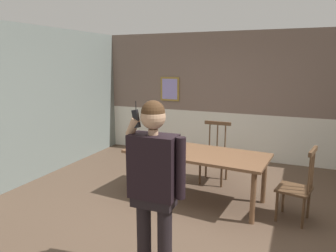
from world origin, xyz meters
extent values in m
plane|color=brown|center=(0.00, 0.00, 0.00)|extent=(6.85, 6.85, 0.00)
cube|color=#756056|center=(0.00, 2.85, 1.84)|extent=(6.23, 0.12, 1.70)
cube|color=silver|center=(0.00, 2.86, 0.50)|extent=(6.23, 0.14, 0.99)
cube|color=silver|center=(0.00, 2.83, 0.99)|extent=(6.23, 0.05, 0.06)
cube|color=olive|center=(-1.54, 2.78, 1.46)|extent=(0.45, 0.03, 0.54)
cube|color=#978DD7|center=(-1.54, 2.76, 1.46)|extent=(0.37, 0.01, 0.46)
cube|color=slate|center=(-3.11, 0.00, 1.35)|extent=(0.12, 5.70, 2.70)
cube|color=brown|center=(-0.15, 0.46, 0.73)|extent=(2.16, 1.08, 0.04)
cylinder|color=brown|center=(-1.13, 0.19, 0.36)|extent=(0.07, 0.07, 0.71)
cylinder|color=brown|center=(0.76, 0.03, 0.36)|extent=(0.07, 0.07, 0.71)
cylinder|color=brown|center=(-1.07, 0.89, 0.36)|extent=(0.07, 0.07, 0.71)
cylinder|color=brown|center=(0.82, 0.73, 0.36)|extent=(0.07, 0.07, 0.71)
cube|color=#513823|center=(-0.08, 1.26, 0.46)|extent=(0.47, 0.47, 0.03)
cube|color=#513823|center=(-0.09, 1.47, 1.01)|extent=(0.47, 0.04, 0.06)
cylinder|color=#513823|center=(0.06, 1.47, 0.76)|extent=(0.02, 0.02, 0.56)
cylinder|color=#513823|center=(-0.09, 1.47, 0.76)|extent=(0.02, 0.02, 0.56)
cylinder|color=#513823|center=(-0.23, 1.47, 0.76)|extent=(0.02, 0.02, 0.56)
cylinder|color=#513823|center=(0.10, 1.07, 0.22)|extent=(0.04, 0.04, 0.45)
cylinder|color=#513823|center=(-0.27, 1.07, 0.22)|extent=(0.04, 0.04, 0.45)
cylinder|color=#513823|center=(0.10, 1.45, 0.22)|extent=(0.04, 0.04, 0.45)
cylinder|color=#513823|center=(-0.27, 1.44, 0.22)|extent=(0.04, 0.04, 0.45)
cube|color=#513823|center=(1.24, 0.34, 0.43)|extent=(0.48, 0.48, 0.03)
cube|color=#513823|center=(1.42, 0.30, 0.98)|extent=(0.12, 0.41, 0.06)
cylinder|color=#513823|center=(1.40, 0.18, 0.73)|extent=(0.02, 0.02, 0.56)
cylinder|color=#513823|center=(1.42, 0.30, 0.73)|extent=(0.02, 0.02, 0.56)
cylinder|color=#513823|center=(1.44, 0.42, 0.73)|extent=(0.02, 0.02, 0.56)
cylinder|color=#513823|center=(1.04, 0.21, 0.21)|extent=(0.04, 0.04, 0.42)
cylinder|color=#513823|center=(1.11, 0.53, 0.21)|extent=(0.04, 0.04, 0.42)
cylinder|color=#513823|center=(1.37, 0.15, 0.21)|extent=(0.04, 0.04, 0.42)
cylinder|color=#513823|center=(1.43, 0.47, 0.21)|extent=(0.04, 0.04, 0.42)
cylinder|color=black|center=(0.14, -1.40, 0.42)|extent=(0.14, 0.14, 0.84)
cylinder|color=black|center=(-0.08, -1.40, 0.42)|extent=(0.14, 0.14, 0.84)
cube|color=black|center=(0.03, -1.40, 0.81)|extent=(0.40, 0.23, 0.12)
cube|color=black|center=(0.03, -1.40, 1.14)|extent=(0.44, 0.25, 0.59)
cylinder|color=black|center=(0.29, -1.40, 1.15)|extent=(0.09, 0.09, 0.56)
cylinder|color=tan|center=(-0.17, -1.42, 1.49)|extent=(0.18, 0.13, 0.20)
cylinder|color=tan|center=(0.03, -1.40, 1.46)|extent=(0.09, 0.09, 0.05)
sphere|color=tan|center=(0.03, -1.40, 1.60)|extent=(0.23, 0.23, 0.23)
sphere|color=#472D19|center=(0.03, -1.40, 1.64)|extent=(0.22, 0.22, 0.22)
cube|color=black|center=(-0.12, -1.43, 1.57)|extent=(0.08, 0.04, 0.17)
cylinder|color=black|center=(-0.12, -1.43, 1.69)|extent=(0.01, 0.01, 0.08)
camera|label=1|loc=(1.22, -3.88, 2.08)|focal=33.68mm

